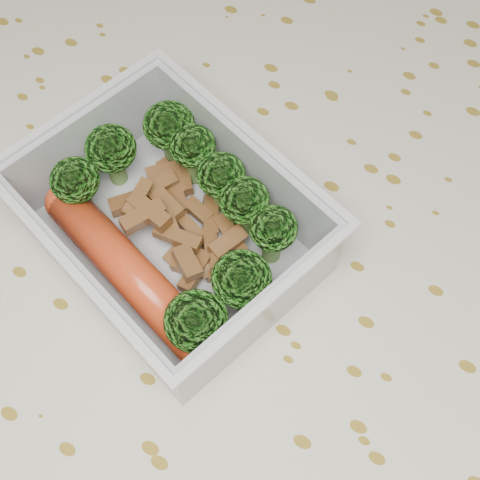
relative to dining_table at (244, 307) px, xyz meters
The scene contains 7 objects.
ground_plane 0.67m from the dining_table, ahead, with size 4.00×4.00×0.00m, color olive.
dining_table is the anchor object (origin of this frame).
tablecloth 0.05m from the dining_table, ahead, with size 1.46×0.96×0.19m.
lunch_container 0.12m from the dining_table, 154.92° to the right, with size 0.19×0.17×0.06m.
broccoli_florets 0.13m from the dining_table, 169.43° to the right, with size 0.14×0.13×0.04m.
meat_pile 0.11m from the dining_table, 166.88° to the right, with size 0.10×0.07×0.03m.
sausage 0.13m from the dining_table, 131.51° to the right, with size 0.13×0.06×0.02m.
Camera 1 is at (0.08, -0.16, 1.11)m, focal length 50.00 mm.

